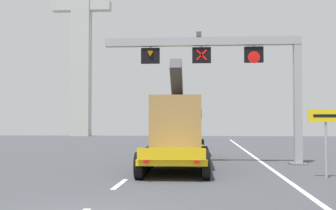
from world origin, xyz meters
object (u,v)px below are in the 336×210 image
object	(u,v)px
overhead_lane_gantry	(229,62)
exit_sign_yellow	(326,126)
bridge_pylon_distant	(82,29)
heavy_haul_truck_yellow	(180,127)

from	to	relation	value
overhead_lane_gantry	exit_sign_yellow	distance (m)	7.55
overhead_lane_gantry	bridge_pylon_distant	world-z (taller)	bridge_pylon_distant
overhead_lane_gantry	bridge_pylon_distant	bearing A→B (deg)	115.94
overhead_lane_gantry	exit_sign_yellow	xyz separation A→B (m)	(3.63, -5.64, -3.46)
exit_sign_yellow	bridge_pylon_distant	world-z (taller)	bridge_pylon_distant
overhead_lane_gantry	heavy_haul_truck_yellow	bearing A→B (deg)	164.15
exit_sign_yellow	bridge_pylon_distant	bearing A→B (deg)	116.81
bridge_pylon_distant	heavy_haul_truck_yellow	bearing A→B (deg)	-66.88
exit_sign_yellow	bridge_pylon_distant	size ratio (longest dim) A/B	0.09
heavy_haul_truck_yellow	exit_sign_yellow	size ratio (longest dim) A/B	4.96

